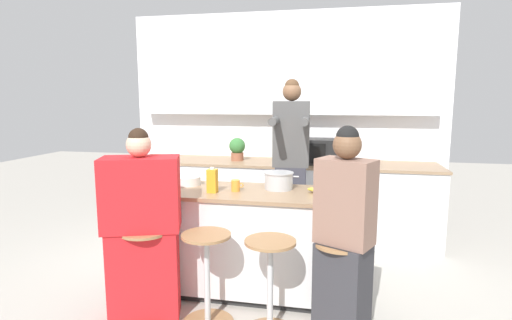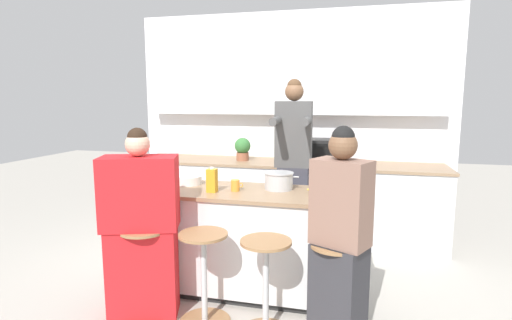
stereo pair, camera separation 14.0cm
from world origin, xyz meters
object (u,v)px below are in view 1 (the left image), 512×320
(bar_stool_center_left, at_px, (207,277))
(bar_stool_center_right, at_px, (270,286))
(banana_bunch, at_px, (316,190))
(juice_carton, at_px, (212,181))
(kitchen_island, at_px, (254,241))
(coffee_cup_near, at_px, (236,186))
(cooking_pot, at_px, (279,181))
(bar_stool_leftmost, at_px, (146,272))
(potted_plant, at_px, (237,148))
(person_wrapped_blanket, at_px, (143,232))
(person_cooking, at_px, (291,174))
(bar_stool_rightmost, at_px, (339,288))
(person_seated_near, at_px, (344,245))
(fruit_bowl, at_px, (188,181))
(microwave, at_px, (315,151))

(bar_stool_center_left, height_order, bar_stool_center_right, same)
(banana_bunch, distance_m, juice_carton, 0.85)
(kitchen_island, relative_size, coffee_cup_near, 16.77)
(coffee_cup_near, bearing_deg, juice_carton, -155.58)
(bar_stool_center_left, bearing_deg, cooking_pot, 58.18)
(bar_stool_leftmost, height_order, potted_plant, potted_plant)
(kitchen_island, relative_size, person_wrapped_blanket, 1.22)
(person_cooking, height_order, coffee_cup_near, person_cooking)
(bar_stool_center_right, distance_m, coffee_cup_near, 0.89)
(bar_stool_center_right, bearing_deg, banana_bunch, 67.14)
(kitchen_island, bearing_deg, bar_stool_center_right, -68.67)
(bar_stool_rightmost, xyz_separation_m, person_seated_near, (0.02, -0.01, 0.32))
(bar_stool_rightmost, relative_size, fruit_bowl, 3.09)
(person_seated_near, bearing_deg, coffee_cup_near, 175.47)
(person_cooking, bearing_deg, bar_stool_center_left, -113.93)
(person_cooking, height_order, cooking_pot, person_cooking)
(person_cooking, xyz_separation_m, cooking_pot, (-0.04, -0.51, 0.04))
(bar_stool_center_left, height_order, fruit_bowl, fruit_bowl)
(coffee_cup_near, height_order, banana_bunch, coffee_cup_near)
(cooking_pot, distance_m, banana_bunch, 0.33)
(coffee_cup_near, bearing_deg, microwave, 68.91)
(cooking_pot, xyz_separation_m, potted_plant, (-0.71, 1.37, 0.09))
(person_seated_near, bearing_deg, fruit_bowl, 179.53)
(bar_stool_rightmost, bearing_deg, person_seated_near, -31.82)
(kitchen_island, distance_m, person_wrapped_blanket, 0.94)
(bar_stool_center_right, bearing_deg, coffee_cup_near, 124.33)
(person_seated_near, xyz_separation_m, banana_bunch, (-0.22, 0.60, 0.23))
(cooking_pot, xyz_separation_m, fruit_bowl, (-0.81, 0.01, -0.04))
(kitchen_island, xyz_separation_m, potted_plant, (-0.52, 1.49, 0.60))
(person_wrapped_blanket, height_order, microwave, person_wrapped_blanket)
(coffee_cup_near, bearing_deg, cooking_pot, 24.04)
(bar_stool_center_right, relative_size, person_cooking, 0.38)
(person_seated_near, distance_m, potted_plant, 2.42)
(potted_plant, bearing_deg, microwave, -2.97)
(bar_stool_rightmost, relative_size, person_cooking, 0.38)
(bar_stool_center_right, distance_m, person_seated_near, 0.58)
(kitchen_island, xyz_separation_m, microwave, (0.42, 1.44, 0.60))
(banana_bunch, height_order, microwave, microwave)
(juice_carton, bearing_deg, kitchen_island, 19.53)
(bar_stool_center_right, distance_m, juice_carton, 0.96)
(kitchen_island, height_order, banana_bunch, banana_bunch)
(bar_stool_center_right, relative_size, bar_stool_rightmost, 1.00)
(bar_stool_center_right, height_order, person_cooking, person_cooking)
(kitchen_island, height_order, person_cooking, person_cooking)
(person_cooking, xyz_separation_m, person_wrapped_blanket, (-0.96, -1.18, -0.25))
(potted_plant, bearing_deg, person_seated_near, -58.71)
(bar_stool_rightmost, height_order, banana_bunch, banana_bunch)
(kitchen_island, bearing_deg, person_cooking, 69.91)
(bar_stool_center_left, xyz_separation_m, person_cooking, (0.46, 1.19, 0.56))
(bar_stool_center_right, bearing_deg, juice_carton, 139.17)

